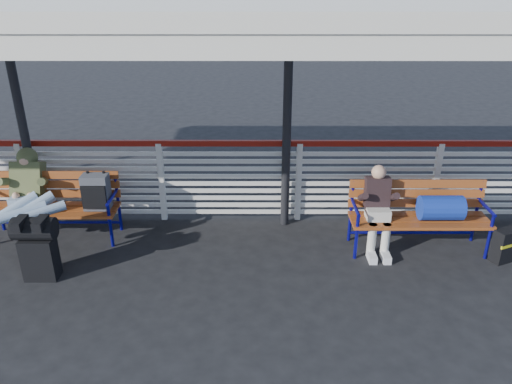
{
  "coord_description": "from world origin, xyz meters",
  "views": [
    {
      "loc": [
        1.39,
        -4.8,
        3.45
      ],
      "look_at": [
        1.38,
        1.0,
        0.85
      ],
      "focal_mm": 35.0,
      "sensor_mm": 36.0,
      "label": 1
    }
  ],
  "objects_px": {
    "bench_left": "(68,197)",
    "luggage_stack": "(38,246)",
    "traveler_man": "(29,202)",
    "companion_person": "(378,209)",
    "suitcase_side": "(505,245)",
    "bench_right": "(429,209)"
  },
  "relations": [
    {
      "from": "bench_left",
      "to": "luggage_stack",
      "type": "bearing_deg",
      "value": -91.54
    },
    {
      "from": "luggage_stack",
      "to": "traveler_man",
      "type": "xyz_separation_m",
      "value": [
        -0.35,
        0.69,
        0.26
      ]
    },
    {
      "from": "luggage_stack",
      "to": "companion_person",
      "type": "distance_m",
      "value": 4.24
    },
    {
      "from": "traveler_man",
      "to": "companion_person",
      "type": "xyz_separation_m",
      "value": [
        4.53,
        0.01,
        -0.1
      ]
    },
    {
      "from": "bench_left",
      "to": "traveler_man",
      "type": "bearing_deg",
      "value": -137.49
    },
    {
      "from": "companion_person",
      "to": "suitcase_side",
      "type": "bearing_deg",
      "value": -10.54
    },
    {
      "from": "luggage_stack",
      "to": "companion_person",
      "type": "height_order",
      "value": "companion_person"
    },
    {
      "from": "luggage_stack",
      "to": "suitcase_side",
      "type": "distance_m",
      "value": 5.8
    },
    {
      "from": "bench_left",
      "to": "companion_person",
      "type": "xyz_separation_m",
      "value": [
        4.16,
        -0.33,
        -0.01
      ]
    },
    {
      "from": "luggage_stack",
      "to": "companion_person",
      "type": "xyz_separation_m",
      "value": [
        4.18,
        0.7,
        0.15
      ]
    },
    {
      "from": "traveler_man",
      "to": "companion_person",
      "type": "distance_m",
      "value": 4.53
    },
    {
      "from": "luggage_stack",
      "to": "bench_right",
      "type": "xyz_separation_m",
      "value": [
        4.85,
        0.71,
        0.15
      ]
    },
    {
      "from": "bench_right",
      "to": "companion_person",
      "type": "relative_size",
      "value": 1.57
    },
    {
      "from": "bench_left",
      "to": "companion_person",
      "type": "height_order",
      "value": "companion_person"
    },
    {
      "from": "suitcase_side",
      "to": "traveler_man",
      "type": "bearing_deg",
      "value": 153.5
    },
    {
      "from": "bench_left",
      "to": "traveler_man",
      "type": "distance_m",
      "value": 0.51
    },
    {
      "from": "suitcase_side",
      "to": "bench_left",
      "type": "bearing_deg",
      "value": 149.95
    },
    {
      "from": "luggage_stack",
      "to": "suitcase_side",
      "type": "xyz_separation_m",
      "value": [
        5.78,
        0.4,
        -0.22
      ]
    },
    {
      "from": "traveler_man",
      "to": "suitcase_side",
      "type": "distance_m",
      "value": 6.15
    },
    {
      "from": "bench_left",
      "to": "bench_right",
      "type": "relative_size",
      "value": 1.0
    },
    {
      "from": "bench_left",
      "to": "suitcase_side",
      "type": "distance_m",
      "value": 5.8
    },
    {
      "from": "bench_left",
      "to": "traveler_man",
      "type": "xyz_separation_m",
      "value": [
        -0.37,
        -0.34,
        0.09
      ]
    }
  ]
}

